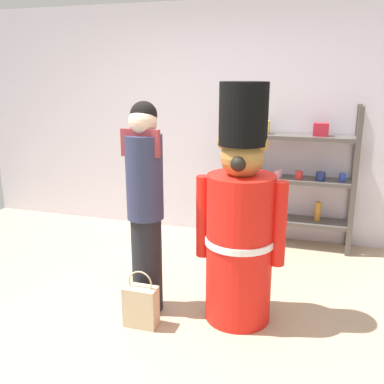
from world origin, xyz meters
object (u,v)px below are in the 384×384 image
Objects in this scene: shopping_bag at (141,306)px; person_shopper at (145,203)px; merchandise_shelf at (289,176)px; teddy_bear_guard at (240,224)px.

person_shopper is at bearing 100.50° from shopping_bag.
merchandise_shelf reaches higher than shopping_bag.
shopping_bag is (-0.67, -0.34, -0.61)m from teddy_bear_guard.
teddy_bear_guard reaches higher than shopping_bag.
teddy_bear_guard is at bearing -97.28° from merchandise_shelf.
merchandise_shelf is 0.86× the size of teddy_bear_guard.
merchandise_shelf is 1.97m from person_shopper.
person_shopper reaches higher than merchandise_shelf.
shopping_bag is at bearing -113.99° from merchandise_shelf.
merchandise_shelf is at bearing 61.82° from person_shopper.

